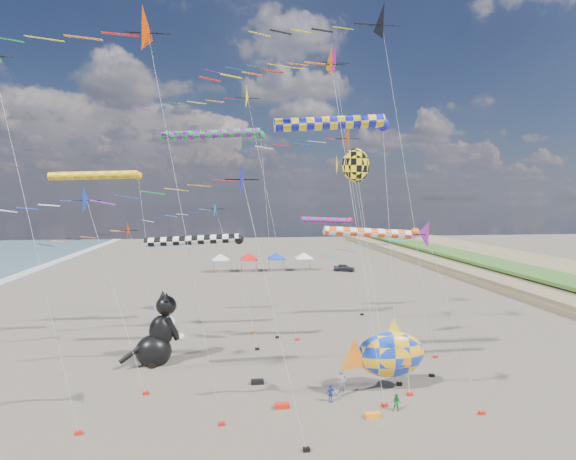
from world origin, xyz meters
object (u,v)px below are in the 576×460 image
(person_adult, at_px, (342,383))
(child_blue, at_px, (330,394))
(fish_inflatable, at_px, (390,354))
(child_green, at_px, (397,403))
(cat_inflatable, at_px, (157,328))
(parked_car, at_px, (344,268))

(person_adult, height_order, child_blue, person_adult)
(fish_inflatable, bearing_deg, child_green, -101.82)
(child_green, bearing_deg, fish_inflatable, 104.91)
(person_adult, bearing_deg, child_green, -63.90)
(child_blue, bearing_deg, fish_inflatable, -5.25)
(cat_inflatable, bearing_deg, parked_car, 33.27)
(child_green, xyz_separation_m, child_blue, (-3.76, 1.77, 0.00))
(person_adult, bearing_deg, cat_inflatable, 126.73)
(person_adult, relative_size, child_blue, 1.62)
(fish_inflatable, bearing_deg, child_blue, -164.65)
(fish_inflatable, distance_m, child_green, 3.63)
(cat_inflatable, bearing_deg, child_blue, -59.61)
(fish_inflatable, distance_m, person_adult, 3.86)
(parked_car, bearing_deg, child_green, -170.52)
(person_adult, distance_m, parked_car, 51.58)
(cat_inflatable, distance_m, child_green, 18.88)
(cat_inflatable, bearing_deg, person_adult, -55.41)
(child_green, distance_m, child_blue, 4.15)
(child_blue, bearing_deg, child_green, -45.87)
(child_green, relative_size, child_blue, 0.99)
(parked_car, bearing_deg, fish_inflatable, -170.49)
(fish_inflatable, bearing_deg, person_adult, -171.75)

